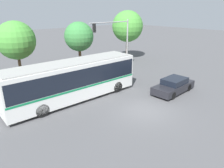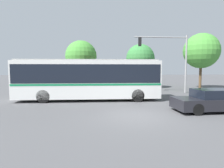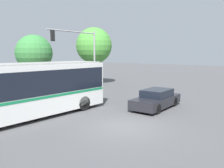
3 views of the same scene
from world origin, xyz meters
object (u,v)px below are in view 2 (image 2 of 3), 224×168
at_px(city_bus, 88,77).
at_px(traffic_light_pole, 172,54).
at_px(street_tree_right, 201,51).
at_px(street_tree_left, 81,56).
at_px(street_tree_centre, 140,59).
at_px(sedan_foreground, 212,101).

distance_m(city_bus, traffic_light_pole, 9.71).
bearing_deg(city_bus, street_tree_right, 29.21).
relative_size(street_tree_left, street_tree_centre, 1.07).
distance_m(traffic_light_pole, street_tree_left, 11.14).
height_order(street_tree_centre, street_tree_right, street_tree_right).
height_order(sedan_foreground, street_tree_left, street_tree_left).
relative_size(street_tree_left, street_tree_right, 0.87).
relative_size(city_bus, street_tree_right, 1.62).
relative_size(traffic_light_pole, street_tree_centre, 1.05).
xyz_separation_m(street_tree_left, street_tree_right, (15.46, -1.20, 0.70)).
relative_size(street_tree_centre, street_tree_right, 0.81).
xyz_separation_m(sedan_foreground, traffic_light_pole, (0.98, 8.51, 3.51)).
bearing_deg(street_tree_right, city_bus, -151.76).
bearing_deg(sedan_foreground, traffic_light_pole, -98.51).
bearing_deg(sedan_foreground, street_tree_right, -119.71).
bearing_deg(street_tree_left, traffic_light_pole, -26.71).
bearing_deg(street_tree_left, street_tree_right, -4.43).
bearing_deg(street_tree_left, city_bus, -81.55).
bearing_deg(street_tree_right, sedan_foreground, -117.78).
relative_size(city_bus, street_tree_left, 1.86).
height_order(traffic_light_pole, street_tree_centre, traffic_light_pole).
bearing_deg(traffic_light_pole, street_tree_left, -26.71).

